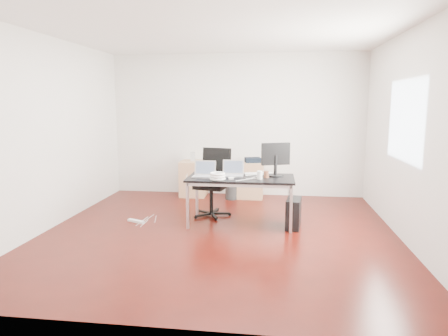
# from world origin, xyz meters

# --- Properties ---
(room_shell) EXTENTS (5.00, 5.00, 5.00)m
(room_shell) POSITION_xyz_m (0.04, 0.00, 1.40)
(room_shell) COLOR #340A06
(room_shell) RESTS_ON ground
(desk) EXTENTS (1.60, 0.80, 0.73)m
(desk) POSITION_xyz_m (0.27, 0.47, 0.68)
(desk) COLOR black
(desk) RESTS_ON ground
(office_chair) EXTENTS (0.57, 0.59, 1.08)m
(office_chair) POSITION_xyz_m (-0.23, 0.93, 0.61)
(office_chair) COLOR black
(office_chair) RESTS_ON ground
(filing_cabinet_left) EXTENTS (0.50, 0.50, 0.70)m
(filing_cabinet_left) POSITION_xyz_m (-0.83, 2.23, 0.35)
(filing_cabinet_left) COLOR tan
(filing_cabinet_left) RESTS_ON ground
(filing_cabinet_right) EXTENTS (0.50, 0.50, 0.70)m
(filing_cabinet_right) POSITION_xyz_m (0.30, 2.23, 0.35)
(filing_cabinet_right) COLOR tan
(filing_cabinet_right) RESTS_ON ground
(pc_tower) EXTENTS (0.26, 0.47, 0.44)m
(pc_tower) POSITION_xyz_m (1.06, 0.38, 0.22)
(pc_tower) COLOR black
(pc_tower) RESTS_ON ground
(wastebasket) EXTENTS (0.32, 0.32, 0.28)m
(wastebasket) POSITION_xyz_m (-0.05, 2.03, 0.14)
(wastebasket) COLOR black
(wastebasket) RESTS_ON ground
(power_strip) EXTENTS (0.30, 0.17, 0.04)m
(power_strip) POSITION_xyz_m (-1.36, 0.33, 0.02)
(power_strip) COLOR white
(power_strip) RESTS_ON ground
(laptop_left) EXTENTS (0.34, 0.26, 0.23)m
(laptop_left) POSITION_xyz_m (-0.29, 0.44, 0.79)
(laptop_left) COLOR silver
(laptop_left) RESTS_ON desk
(laptop_right) EXTENTS (0.33, 0.26, 0.23)m
(laptop_right) POSITION_xyz_m (0.13, 0.58, 0.79)
(laptop_right) COLOR silver
(laptop_right) RESTS_ON desk
(monitor) EXTENTS (0.44, 0.26, 0.51)m
(monitor) POSITION_xyz_m (0.78, 0.64, 1.01)
(monitor) COLOR black
(monitor) RESTS_ON desk
(keyboard) EXTENTS (0.46, 0.26, 0.02)m
(keyboard) POSITION_xyz_m (0.52, 0.74, 0.74)
(keyboard) COLOR white
(keyboard) RESTS_ON desk
(cup_white) EXTENTS (0.10, 0.10, 0.12)m
(cup_white) POSITION_xyz_m (0.56, 0.34, 0.79)
(cup_white) COLOR white
(cup_white) RESTS_ON desk
(cup_brown) EXTENTS (0.10, 0.10, 0.10)m
(cup_brown) POSITION_xyz_m (0.65, 0.47, 0.78)
(cup_brown) COLOR brown
(cup_brown) RESTS_ON desk
(cable_coil) EXTENTS (0.24, 0.24, 0.11)m
(cable_coil) POSITION_xyz_m (-0.05, 0.21, 0.78)
(cable_coil) COLOR white
(cable_coil) RESTS_ON desk
(power_adapter) EXTENTS (0.09, 0.09, 0.03)m
(power_adapter) POSITION_xyz_m (0.14, 0.29, 0.74)
(power_adapter) COLOR white
(power_adapter) RESTS_ON desk
(speaker) EXTENTS (0.10, 0.09, 0.18)m
(speaker) POSITION_xyz_m (-0.84, 2.23, 0.79)
(speaker) COLOR #9E9E9E
(speaker) RESTS_ON filing_cabinet_left
(navy_garment) EXTENTS (0.35, 0.30, 0.09)m
(navy_garment) POSITION_xyz_m (0.35, 2.23, 0.74)
(navy_garment) COLOR black
(navy_garment) RESTS_ON filing_cabinet_right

